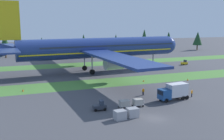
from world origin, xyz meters
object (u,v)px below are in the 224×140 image
object	(u,v)px
uld_container_0	(120,115)
uld_container_1	(132,113)
taxiway_marker_1	(23,90)
taxiway_marker_0	(188,79)
taxiway_marker_2	(144,81)
pushback_tractor	(184,63)
airliner	(94,48)
cargo_dolly_lead	(124,103)
ground_crew_marshaller	(143,91)
baggage_tug	(100,106)
cargo_dolly_second	(138,102)
catering_truck	(174,91)
ground_crew_loader	(192,93)

from	to	relation	value
uld_container_0	uld_container_1	size ratio (longest dim) A/B	1.00
uld_container_0	taxiway_marker_1	xyz separation A→B (m)	(-15.39, 25.94, -0.51)
taxiway_marker_0	taxiway_marker_2	xyz separation A→B (m)	(-12.66, 3.21, -0.08)
pushback_tractor	taxiway_marker_1	xyz separation A→B (m)	(-61.68, -21.25, -0.50)
taxiway_marker_0	taxiway_marker_1	world-z (taller)	taxiway_marker_0
airliner	uld_container_0	distance (m)	46.13
cargo_dolly_lead	ground_crew_marshaller	distance (m)	10.40
baggage_tug	cargo_dolly_second	size ratio (longest dim) A/B	1.17
baggage_tug	ground_crew_marshaller	world-z (taller)	baggage_tug
cargo_dolly_second	pushback_tractor	distance (m)	57.87
uld_container_0	taxiway_marker_2	distance (m)	30.99
uld_container_1	taxiway_marker_2	bearing A→B (deg)	59.43
uld_container_1	cargo_dolly_lead	bearing A→B (deg)	83.31
taxiway_marker_1	taxiway_marker_2	xyz separation A→B (m)	(32.84, -0.33, -0.07)
uld_container_1	taxiway_marker_1	world-z (taller)	uld_container_1
baggage_tug	pushback_tractor	bearing A→B (deg)	-46.99
uld_container_1	taxiway_marker_2	world-z (taller)	uld_container_1
ground_crew_marshaller	taxiway_marker_0	size ratio (longest dim) A/B	2.65
cargo_dolly_lead	taxiway_marker_1	xyz separation A→B (m)	(-18.57, 20.25, -0.60)
ground_crew_marshaller	uld_container_1	size ratio (longest dim) A/B	0.87
taxiway_marker_0	catering_truck	bearing A→B (deg)	-133.87
uld_container_0	taxiway_marker_1	bearing A→B (deg)	120.68
cargo_dolly_lead	uld_container_1	bearing A→B (deg)	175.69
airliner	taxiway_marker_2	distance (m)	22.58
catering_truck	uld_container_1	bearing A→B (deg)	112.06
baggage_tug	uld_container_1	world-z (taller)	baggage_tug
baggage_tug	ground_crew_loader	size ratio (longest dim) A/B	1.52
baggage_tug	catering_truck	size ratio (longest dim) A/B	0.37
cargo_dolly_lead	uld_container_0	world-z (taller)	uld_container_0
ground_crew_loader	taxiway_marker_2	xyz separation A→B (m)	(-3.15, 17.98, -0.70)
taxiway_marker_2	airliner	bearing A→B (deg)	115.14
catering_truck	taxiway_marker_0	world-z (taller)	catering_truck
ground_crew_marshaller	ground_crew_loader	bearing A→B (deg)	16.18
baggage_tug	taxiway_marker_0	bearing A→B (deg)	-60.32
taxiway_marker_1	catering_truck	bearing A→B (deg)	-31.57
baggage_tug	taxiway_marker_1	distance (m)	24.19
cargo_dolly_second	taxiway_marker_0	xyz separation A→B (m)	(24.04, 16.83, -0.59)
cargo_dolly_second	uld_container_1	distance (m)	6.27
cargo_dolly_lead	taxiway_marker_0	size ratio (longest dim) A/B	3.44
ground_crew_loader	uld_container_1	xyz separation A→B (m)	(-18.05, -7.25, -0.11)
baggage_tug	ground_crew_marshaller	bearing A→B (deg)	-59.41
cargo_dolly_second	catering_truck	xyz separation A→B (m)	(9.28, 1.47, 1.03)
airliner	cargo_dolly_lead	distance (m)	40.07
taxiway_marker_1	taxiway_marker_2	size ratio (longest dim) A/B	1.27
cargo_dolly_second	taxiway_marker_0	distance (m)	29.35
cargo_dolly_lead	cargo_dolly_second	distance (m)	2.90
cargo_dolly_second	ground_crew_marshaller	xyz separation A→B (m)	(4.78, 7.14, 0.03)
catering_truck	uld_container_0	size ratio (longest dim) A/B	3.57
ground_crew_loader	uld_container_1	bearing A→B (deg)	167.92
airliner	taxiway_marker_0	bearing A→B (deg)	40.37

